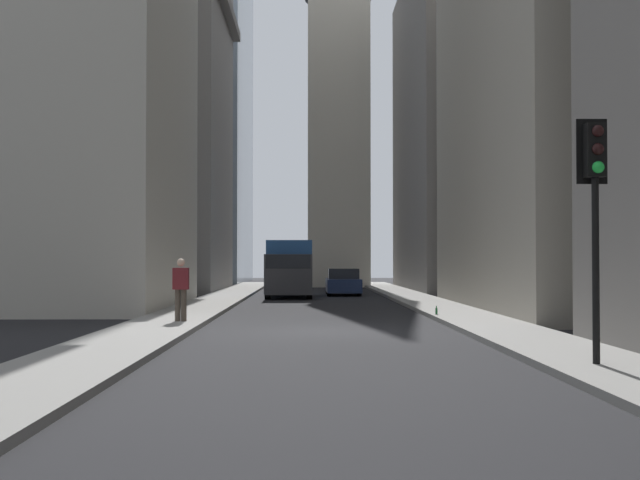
% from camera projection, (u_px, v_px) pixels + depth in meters
% --- Properties ---
extents(ground_plane, '(135.00, 135.00, 0.00)m').
position_uv_depth(ground_plane, '(327.00, 331.00, 22.28)').
color(ground_plane, black).
extents(sidewalk_right, '(90.00, 2.20, 0.14)m').
position_uv_depth(sidewalk_right, '(155.00, 329.00, 22.21)').
color(sidewalk_right, gray).
rests_on(sidewalk_right, ground_plane).
extents(sidewalk_left, '(90.00, 2.20, 0.14)m').
position_uv_depth(sidewalk_left, '(498.00, 328.00, 22.35)').
color(sidewalk_left, gray).
rests_on(sidewalk_left, ground_plane).
extents(building_left_far, '(17.18, 10.00, 19.60)m').
position_uv_depth(building_left_far, '(488.00, 131.00, 52.29)').
color(building_left_far, gray).
rests_on(building_left_far, ground_plane).
extents(building_right_far, '(13.19, 10.50, 20.17)m').
position_uv_depth(building_right_far, '(141.00, 124.00, 51.43)').
color(building_right_far, gray).
rests_on(building_right_far, ground_plane).
extents(building_right_midfar, '(12.47, 10.50, 22.21)m').
position_uv_depth(building_right_midfar, '(49.00, 23.00, 33.12)').
color(building_right_midfar, '#B7B2A5').
rests_on(building_right_midfar, ground_plane).
extents(church_spire, '(4.74, 4.74, 33.88)m').
position_uv_depth(church_spire, '(338.00, 38.00, 60.69)').
color(church_spire, beige).
rests_on(church_spire, ground_plane).
extents(delivery_truck, '(6.46, 2.25, 2.84)m').
position_uv_depth(delivery_truck, '(290.00, 268.00, 42.66)').
color(delivery_truck, '#285699').
rests_on(delivery_truck, ground_plane).
extents(sedan_navy, '(4.30, 1.78, 1.42)m').
position_uv_depth(sedan_navy, '(343.00, 283.00, 45.21)').
color(sedan_navy, navy).
rests_on(sedan_navy, ground_plane).
extents(traffic_light_foreground, '(0.43, 0.52, 4.10)m').
position_uv_depth(traffic_light_foreground, '(595.00, 182.00, 14.14)').
color(traffic_light_foreground, black).
rests_on(traffic_light_foreground, sidewalk_left).
extents(pedestrian, '(0.26, 0.44, 1.76)m').
position_uv_depth(pedestrian, '(181.00, 287.00, 23.97)').
color(pedestrian, '#473D33').
rests_on(pedestrian, sidewalk_right).
extents(discarded_bottle, '(0.07, 0.07, 0.27)m').
position_uv_depth(discarded_bottle, '(436.00, 311.00, 26.94)').
color(discarded_bottle, '#236033').
rests_on(discarded_bottle, sidewalk_left).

